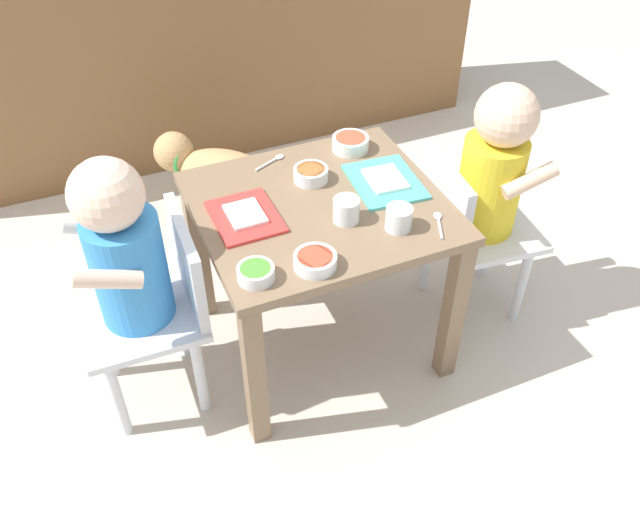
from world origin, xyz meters
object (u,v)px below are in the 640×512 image
Objects in this scene: food_tray_left at (245,216)px; cereal_bowl_left_side at (256,273)px; dog at (221,174)px; cereal_bowl_right_side at (311,174)px; water_cup_right at (399,220)px; spoon_by_left_tray at (439,222)px; food_tray_right at (385,181)px; veggie_bowl_near at (315,261)px; spoon_by_right_tray at (273,161)px; veggie_bowl_far at (350,143)px; seated_child_right at (488,179)px; dining_table at (320,231)px; seated_child_left at (131,261)px; water_cup_left at (346,211)px.

cereal_bowl_left_side reaches higher than food_tray_left.
cereal_bowl_right_side is at bearing -77.80° from dog.
water_cup_right reaches higher than spoon_by_left_tray.
veggie_bowl_near is at bearing -141.93° from food_tray_right.
veggie_bowl_near reaches higher than spoon_by_right_tray.
food_tray_left is (-0.09, -0.59, 0.27)m from dog.
food_tray_right is (0.27, -0.59, 0.27)m from dog.
seated_child_right is at bearing -38.52° from veggie_bowl_far.
dining_table is 3.18× the size of food_tray_left.
seated_child_left is 0.70m from spoon_by_left_tray.
food_tray_left is at bearing -153.44° from veggie_bowl_far.
seated_child_left is 3.36× the size of food_tray_right.
dining_table is 0.82× the size of seated_child_left.
seated_child_left reaches higher than food_tray_left.
dog is 4.45× the size of veggie_bowl_near.
water_cup_right reaches higher than cereal_bowl_left_side.
seated_child_left is at bearing 140.16° from cereal_bowl_left_side.
dog is at bearing 106.03° from water_cup_right.
dog is 0.85m from cereal_bowl_left_side.
food_tray_right is 0.30m from spoon_by_right_tray.
cereal_bowl_left_side is at bearing -178.36° from spoon_by_left_tray.
seated_child_left is 7.45× the size of spoon_by_right_tray.
food_tray_right is 0.36m from veggie_bowl_near.
dining_table is at bearing -81.38° from dog.
veggie_bowl_near is 0.96× the size of veggie_bowl_far.
dining_table reaches higher than dog.
water_cup_right is 0.72× the size of cereal_bowl_right_side.
spoon_by_left_tray is (0.09, -0.02, -0.02)m from water_cup_right.
seated_child_left is at bearing -162.97° from veggie_bowl_far.
seated_child_right is at bearing 12.69° from cereal_bowl_left_side.
veggie_bowl_far reaches higher than dining_table.
dog is 4.28× the size of veggie_bowl_far.
dining_table is 0.31m from cereal_bowl_left_side.
cereal_bowl_left_side reaches higher than dining_table.
spoon_by_left_tray is at bearing -26.54° from water_cup_left.
cereal_bowl_left_side reaches higher than spoon_by_right_tray.
seated_child_left is 0.64m from food_tray_right.
dog is at bearing 81.30° from food_tray_left.
food_tray_left is at bearing -180.00° from food_tray_right.
food_tray_left is 0.23m from veggie_bowl_near.
food_tray_right is 0.18m from water_cup_right.
spoon_by_left_tray is 1.01× the size of spoon_by_right_tray.
seated_child_right reaches higher than dining_table.
dining_table is at bearing 40.15° from cereal_bowl_left_side.
spoon_by_right_tray reaches higher than dog.
food_tray_left is 0.35m from water_cup_right.
water_cup_right is 0.64× the size of spoon_by_left_tray.
water_cup_left reaches higher than spoon_by_left_tray.
spoon_by_right_tray is (-0.06, 0.11, -0.02)m from cereal_bowl_right_side.
cereal_bowl_right_side is (0.11, -0.50, 0.29)m from dog.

